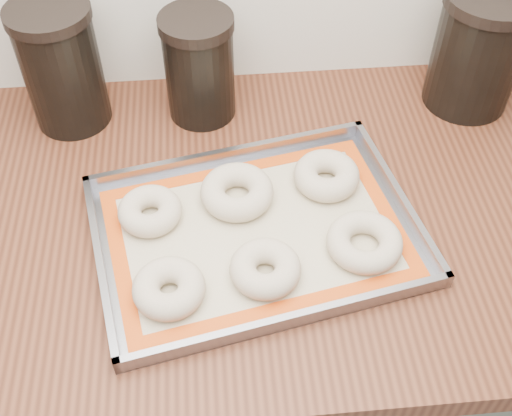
{
  "coord_description": "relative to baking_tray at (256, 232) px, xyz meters",
  "views": [
    {
      "loc": [
        -0.04,
        1.03,
        1.63
      ],
      "look_at": [
        0.02,
        1.62,
        0.96
      ],
      "focal_mm": 45.0,
      "sensor_mm": 36.0,
      "label": 1
    }
  ],
  "objects": [
    {
      "name": "cabinet",
      "position": [
        -0.02,
        0.06,
        -0.48
      ],
      "size": [
        3.0,
        0.65,
        0.86
      ],
      "primitive_type": "cube",
      "color": "slate",
      "rests_on": "floor"
    },
    {
      "name": "countertop",
      "position": [
        -0.02,
        0.06,
        -0.03
      ],
      "size": [
        3.06,
        0.68,
        0.04
      ],
      "primitive_type": "cube",
      "color": "brown",
      "rests_on": "cabinet"
    },
    {
      "name": "baking_tray",
      "position": [
        0.0,
        0.0,
        0.0
      ],
      "size": [
        0.52,
        0.41,
        0.03
      ],
      "rotation": [
        0.0,
        0.0,
        0.2
      ],
      "color": "gray",
      "rests_on": "countertop"
    },
    {
      "name": "baking_mat",
      "position": [
        0.0,
        0.0,
        -0.0
      ],
      "size": [
        0.47,
        0.37,
        0.0
      ],
      "rotation": [
        0.0,
        0.0,
        0.2
      ],
      "color": "#C6B793",
      "rests_on": "baking_tray"
    },
    {
      "name": "bagel_front_left",
      "position": [
        -0.13,
        -0.1,
        0.02
      ],
      "size": [
        0.11,
        0.11,
        0.04
      ],
      "primitive_type": "torus",
      "rotation": [
        0.0,
        0.0,
        -0.11
      ],
      "color": "beige",
      "rests_on": "baking_mat"
    },
    {
      "name": "bagel_front_mid",
      "position": [
        0.01,
        -0.08,
        0.02
      ],
      "size": [
        0.11,
        0.11,
        0.04
      ],
      "primitive_type": "torus",
      "rotation": [
        0.0,
        0.0,
        -0.13
      ],
      "color": "beige",
      "rests_on": "baking_mat"
    },
    {
      "name": "bagel_front_right",
      "position": [
        0.15,
        -0.04,
        0.01
      ],
      "size": [
        0.12,
        0.12,
        0.03
      ],
      "primitive_type": "torus",
      "rotation": [
        0.0,
        0.0,
        -0.1
      ],
      "color": "beige",
      "rests_on": "baking_mat"
    },
    {
      "name": "bagel_back_left",
      "position": [
        -0.15,
        0.04,
        0.01
      ],
      "size": [
        0.1,
        0.1,
        0.03
      ],
      "primitive_type": "torus",
      "rotation": [
        0.0,
        0.0,
        0.02
      ],
      "color": "beige",
      "rests_on": "baking_mat"
    },
    {
      "name": "bagel_back_mid",
      "position": [
        -0.02,
        0.07,
        0.02
      ],
      "size": [
        0.12,
        0.12,
        0.04
      ],
      "primitive_type": "torus",
      "rotation": [
        0.0,
        0.0,
        -0.08
      ],
      "color": "beige",
      "rests_on": "baking_mat"
    },
    {
      "name": "bagel_back_right",
      "position": [
        0.12,
        0.09,
        0.02
      ],
      "size": [
        0.14,
        0.14,
        0.04
      ],
      "primitive_type": "torus",
      "rotation": [
        0.0,
        0.0,
        0.43
      ],
      "color": "beige",
      "rests_on": "baking_mat"
    },
    {
      "name": "canister_left",
      "position": [
        -0.29,
        0.29,
        0.1
      ],
      "size": [
        0.13,
        0.13,
        0.21
      ],
      "color": "black",
      "rests_on": "countertop"
    },
    {
      "name": "canister_mid",
      "position": [
        -0.07,
        0.29,
        0.09
      ],
      "size": [
        0.12,
        0.12,
        0.19
      ],
      "color": "black",
      "rests_on": "countertop"
    },
    {
      "name": "canister_right",
      "position": [
        0.4,
        0.28,
        0.1
      ],
      "size": [
        0.15,
        0.15,
        0.21
      ],
      "color": "black",
      "rests_on": "countertop"
    }
  ]
}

